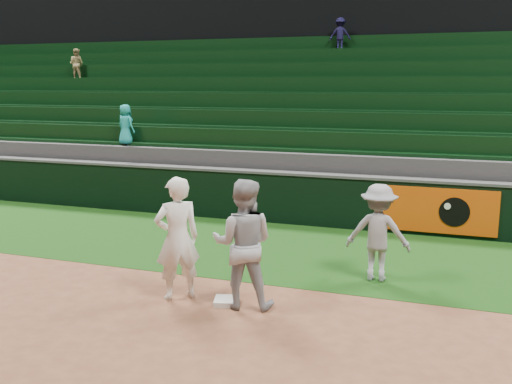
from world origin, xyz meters
TOP-DOWN VIEW (x-y plane):
  - ground at (0.00, 0.00)m, footprint 70.00×70.00m
  - foul_grass at (0.00, 3.00)m, footprint 36.00×4.20m
  - upper_deck at (0.00, 17.45)m, footprint 40.00×12.00m
  - first_base at (0.13, -0.08)m, footprint 0.46×0.46m
  - first_baseman at (-0.67, -0.10)m, footprint 0.84×0.82m
  - baserunner at (0.40, -0.06)m, footprint 1.08×0.92m
  - base_coach at (2.17, 1.77)m, footprint 1.09×0.63m
  - field_wall at (0.03, 5.20)m, footprint 36.00×0.45m
  - stadium_seating at (0.00, 8.97)m, footprint 36.00×5.95m

SIDE VIEW (x-z plane):
  - ground at x=0.00m, z-range 0.00..0.00m
  - foul_grass at x=0.00m, z-range 0.00..0.01m
  - first_base at x=0.13m, z-range 0.00..0.08m
  - field_wall at x=0.03m, z-range 0.01..1.26m
  - base_coach at x=2.17m, z-range 0.01..1.68m
  - first_baseman at x=-0.67m, z-range 0.00..1.95m
  - baserunner at x=0.40m, z-range 0.00..1.96m
  - stadium_seating at x=0.00m, z-range -1.00..4.40m
  - upper_deck at x=0.00m, z-range 0.00..12.00m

